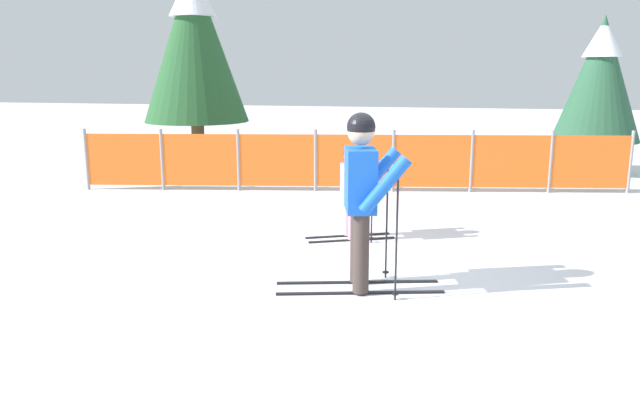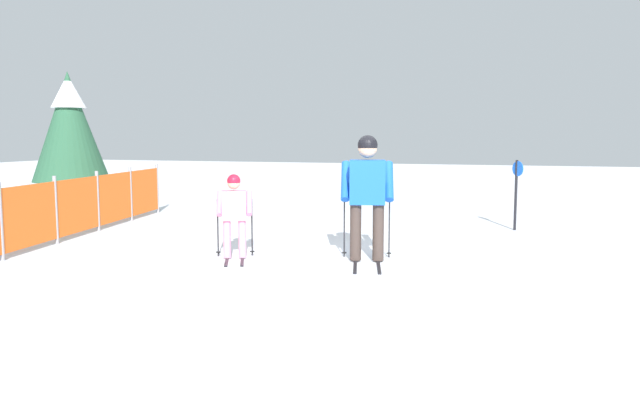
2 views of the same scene
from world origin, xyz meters
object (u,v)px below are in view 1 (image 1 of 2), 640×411
at_px(conifer_far, 600,77).
at_px(conifer_near, 194,41).
at_px(safety_fence, 354,161).
at_px(skier_child, 352,185).
at_px(skier_adult, 363,186).

relative_size(conifer_far, conifer_near, 0.72).
xyz_separation_m(safety_fence, conifer_far, (4.67, 3.02, 1.46)).
distance_m(skier_child, conifer_near, 7.97).
bearing_deg(conifer_near, skier_child, -52.85).
bearing_deg(skier_adult, skier_child, 88.07).
bearing_deg(safety_fence, conifer_far, 32.88).
height_order(conifer_far, conifer_near, conifer_near).
height_order(safety_fence, conifer_near, conifer_near).
bearing_deg(skier_child, safety_fence, 74.34).
distance_m(skier_adult, safety_fence, 5.16).
bearing_deg(skier_adult, conifer_near, 108.48).
distance_m(skier_adult, conifer_far, 9.00).
height_order(skier_adult, skier_child, skier_adult).
height_order(safety_fence, conifer_far, conifer_far).
xyz_separation_m(skier_child, conifer_near, (-4.65, 6.13, 2.08)).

